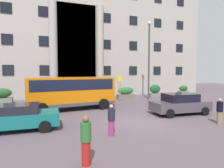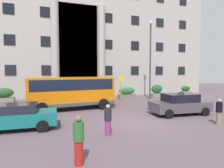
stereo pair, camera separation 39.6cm
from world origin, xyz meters
The scene contains 16 objects.
ground_plane centered at (0.00, 0.00, -0.06)m, with size 80.00×64.00×0.12m, color #5D4C55.
office_building_facade centered at (-0.01, 17.46, 7.59)m, with size 33.05×9.72×15.18m.
orange_minibus centered at (-3.60, 5.50, 1.61)m, with size 7.19×3.22×2.69m.
bus_stop_sign centered at (1.60, 7.53, 1.71)m, with size 0.44×0.08×2.77m.
hedge_planter_east centered at (11.89, 10.35, 0.63)m, with size 1.40×0.70×1.30m.
hedge_planter_entrance_left centered at (3.36, 10.15, 0.66)m, with size 2.08×0.72×1.36m.
hedge_planter_west centered at (7.35, 10.11, 0.76)m, with size 1.55×0.77×1.57m.
hedge_planter_entrance_right centered at (-9.68, 10.56, 0.74)m, with size 1.88×0.99×1.54m.
hedge_planter_far_east centered at (-0.28, 10.40, 0.63)m, with size 2.05×0.80×1.31m.
parked_estate_mid centered at (-7.23, 0.64, 0.73)m, with size 4.59×1.99×1.40m.
parked_coupe_end centered at (3.78, 1.04, 0.78)m, with size 4.34×2.22×1.54m.
scooter_by_planter centered at (6.78, 3.14, 0.45)m, with size 1.91×0.67×0.89m.
pedestrian_man_red_shirt centered at (-2.61, -1.79, 0.77)m, with size 0.36×0.36×1.54m.
pedestrian_woman_with_bag centered at (4.20, -1.99, 0.77)m, with size 0.36×0.36×1.55m.
pedestrian_man_crossing centered at (-4.40, -4.35, 0.85)m, with size 0.36×0.36×1.69m.
lamppost_plaza_centre centered at (5.59, 8.68, 5.08)m, with size 0.40×0.40×8.86m.
Camera 1 is at (-5.64, -10.46, 3.12)m, focal length 30.47 mm.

